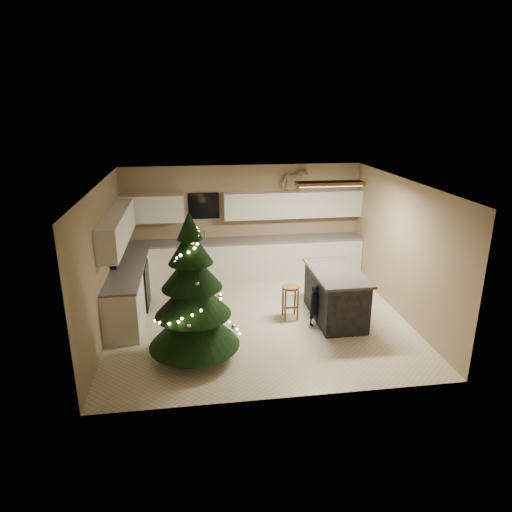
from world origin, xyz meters
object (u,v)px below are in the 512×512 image
at_px(christmas_tree, 193,300).
at_px(toddler, 315,305).
at_px(bar_stool, 290,294).
at_px(rocking_horse, 294,180).
at_px(island, 335,294).

relative_size(christmas_tree, toddler, 3.06).
height_order(bar_stool, toddler, toddler).
relative_size(bar_stool, christmas_tree, 0.27).
height_order(bar_stool, rocking_horse, rocking_horse).
xyz_separation_m(christmas_tree, rocking_horse, (2.39, 3.52, 1.28)).
bearing_deg(christmas_tree, toddler, 20.09).
relative_size(bar_stool, toddler, 0.82).
relative_size(bar_stool, rocking_horse, 1.00).
relative_size(island, christmas_tree, 0.70).
height_order(island, rocking_horse, rocking_horse).
relative_size(island, bar_stool, 2.63).
relative_size(island, toddler, 2.16).
height_order(island, toddler, island).
distance_m(island, toddler, 0.51).
height_order(island, christmas_tree, christmas_tree).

